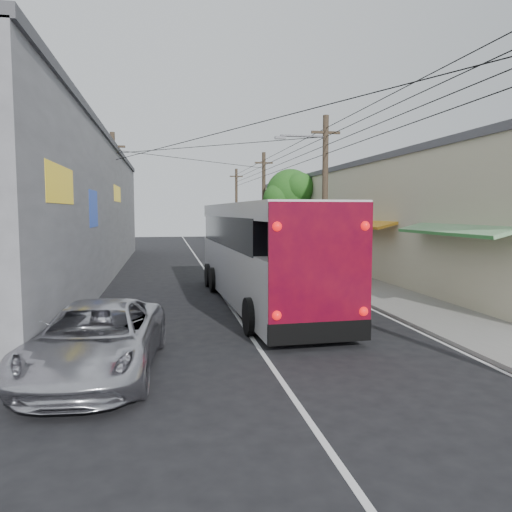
{
  "coord_description": "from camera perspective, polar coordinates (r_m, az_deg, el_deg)",
  "views": [
    {
      "loc": [
        -2.32,
        -9.91,
        3.49
      ],
      "look_at": [
        0.74,
        6.87,
        1.97
      ],
      "focal_mm": 35.0,
      "sensor_mm": 36.0,
      "label": 1
    }
  ],
  "objects": [
    {
      "name": "parked_car_far",
      "position": [
        41.24,
        -1.77,
        1.2
      ],
      "size": [
        1.53,
        4.16,
        1.36
      ],
      "primitive_type": "imported",
      "rotation": [
        0.0,
        0.0,
        -0.02
      ],
      "color": "black",
      "rests_on": "ground"
    },
    {
      "name": "utility_poles",
      "position": [
        30.73,
        -0.12,
        6.3
      ],
      "size": [
        11.8,
        45.28,
        8.0
      ],
      "color": "#473828",
      "rests_on": "ground"
    },
    {
      "name": "pedestrian_far",
      "position": [
        21.21,
        11.11,
        -2.11
      ],
      "size": [
        0.77,
        0.62,
        1.48
      ],
      "primitive_type": "imported",
      "rotation": [
        0.0,
        0.0,
        3.23
      ],
      "color": "#8BB0CB",
      "rests_on": "sidewalk"
    },
    {
      "name": "pedestrian_near",
      "position": [
        24.24,
        11.8,
        -0.82
      ],
      "size": [
        0.76,
        0.6,
        1.83
      ],
      "primitive_type": "imported",
      "rotation": [
        0.0,
        0.0,
        2.87
      ],
      "color": "#C5688C",
      "rests_on": "sidewalk"
    },
    {
      "name": "building_right",
      "position": [
        34.58,
        12.34,
        4.43
      ],
      "size": [
        7.09,
        40.0,
        6.25
      ],
      "color": "beige",
      "rests_on": "ground"
    },
    {
      "name": "coach_bus",
      "position": [
        18.74,
        0.51,
        0.42
      ],
      "size": [
        3.43,
        13.23,
        3.78
      ],
      "rotation": [
        0.0,
        0.0,
        0.04
      ],
      "color": "silver",
      "rests_on": "ground"
    },
    {
      "name": "building_left",
      "position": [
        28.58,
        -22.91,
        5.04
      ],
      "size": [
        7.2,
        36.0,
        7.25
      ],
      "color": "gray",
      "rests_on": "ground"
    },
    {
      "name": "parked_car_mid",
      "position": [
        30.85,
        1.89,
        0.04
      ],
      "size": [
        1.97,
        4.54,
        1.52
      ],
      "primitive_type": "imported",
      "rotation": [
        0.0,
        0.0,
        0.04
      ],
      "color": "#232227",
      "rests_on": "ground"
    },
    {
      "name": "jeepney",
      "position": [
        11.35,
        -17.75,
        -9.07
      ],
      "size": [
        2.97,
        5.66,
        1.52
      ],
      "primitive_type": "imported",
      "rotation": [
        0.0,
        0.0,
        -0.08
      ],
      "color": "silver",
      "rests_on": "ground"
    },
    {
      "name": "street_tree",
      "position": [
        37.1,
        4.05,
        6.93
      ],
      "size": [
        4.4,
        4.0,
        6.6
      ],
      "color": "#3F2B19",
      "rests_on": "ground"
    },
    {
      "name": "sidewalk",
      "position": [
        31.37,
        6.06,
        -1.19
      ],
      "size": [
        3.0,
        80.0,
        0.12
      ],
      "primitive_type": "cube",
      "color": "slate",
      "rests_on": "ground"
    },
    {
      "name": "ground",
      "position": [
        10.76,
        2.75,
        -13.83
      ],
      "size": [
        120.0,
        120.0,
        0.0
      ],
      "primitive_type": "plane",
      "color": "black",
      "rests_on": "ground"
    },
    {
      "name": "parked_suv",
      "position": [
        23.86,
        4.59,
        -1.24
      ],
      "size": [
        2.75,
        6.04,
        1.72
      ],
      "primitive_type": "imported",
      "rotation": [
        0.0,
        0.0,
        0.06
      ],
      "color": "#ABAAB3",
      "rests_on": "ground"
    }
  ]
}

